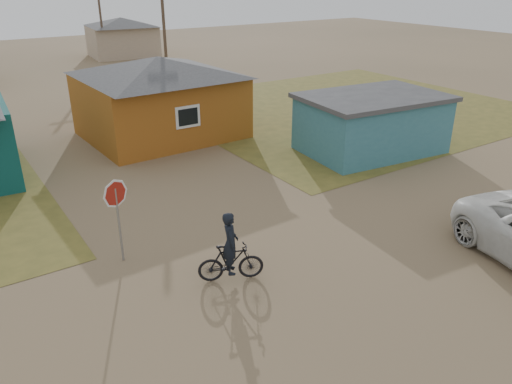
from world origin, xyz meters
TOP-DOWN VIEW (x-y plane):
  - ground at (0.00, 0.00)m, footprint 120.00×120.00m
  - grass_ne at (14.00, 13.00)m, footprint 20.00×18.00m
  - house_yellow at (2.50, 14.00)m, footprint 7.72×6.76m
  - shed_turquoise at (9.50, 6.50)m, footprint 6.71×4.93m
  - house_beige_east at (10.00, 40.00)m, footprint 6.95×6.05m
  - utility_pole_near at (6.50, 22.00)m, footprint 1.40×0.20m
  - utility_pole_far at (7.50, 38.00)m, footprint 1.40×0.20m
  - stop_sign at (-3.37, 3.54)m, footprint 0.82×0.07m
  - cyclist at (-1.30, 0.97)m, footprint 1.82×1.17m

SIDE VIEW (x-z plane):
  - ground at x=0.00m, z-range 0.00..0.00m
  - grass_ne at x=14.00m, z-range 0.00..0.01m
  - cyclist at x=-1.30m, z-range -0.27..1.73m
  - shed_turquoise at x=9.50m, z-range 0.01..2.61m
  - stop_sign at x=-3.37m, z-range 0.59..3.09m
  - house_beige_east at x=10.00m, z-range 0.06..3.66m
  - house_yellow at x=2.50m, z-range 0.05..3.95m
  - utility_pole_near at x=6.50m, z-range 0.14..8.14m
  - utility_pole_far at x=7.50m, z-range 0.14..8.14m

